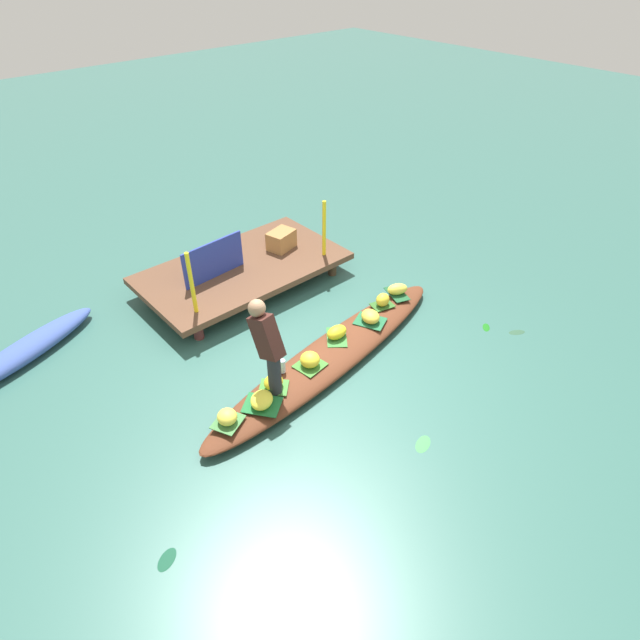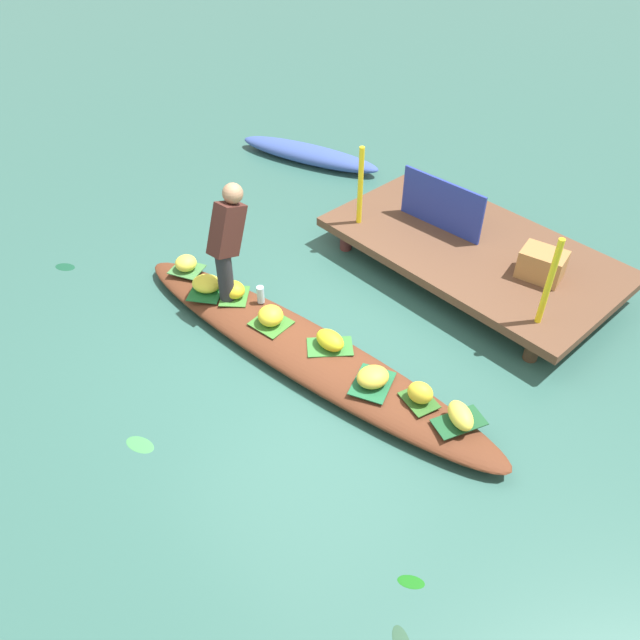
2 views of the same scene
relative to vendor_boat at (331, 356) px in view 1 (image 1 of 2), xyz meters
name	(u,v)px [view 1 (image 1 of 2)]	position (x,y,z in m)	size (l,w,h in m)	color
canal_water	(331,362)	(0.00, 0.00, -0.11)	(40.00, 40.00, 0.00)	#305D53
dock_platform	(243,268)	(0.22, 2.34, 0.20)	(3.20, 1.80, 0.36)	brown
vendor_boat	(331,356)	(0.00, 0.00, 0.00)	(4.40, 0.72, 0.22)	#5B2E1B
moored_boat	(25,351)	(-3.02, 2.80, 0.01)	(2.20, 0.45, 0.23)	#3A52A2
leaf_mat_0	(382,305)	(1.24, 0.24, 0.11)	(0.32, 0.24, 0.01)	#2E6024
banana_bunch_0	(383,300)	(1.24, 0.24, 0.21)	(0.23, 0.19, 0.19)	yellow
leaf_mat_1	(310,365)	(-0.42, -0.06, 0.11)	(0.35, 0.33, 0.01)	#3A772C
banana_bunch_1	(310,360)	(-0.42, -0.06, 0.21)	(0.25, 0.25, 0.19)	yellow
leaf_mat_2	(228,422)	(-1.73, -0.17, 0.11)	(0.33, 0.29, 0.01)	#3F783E
banana_bunch_2	(227,417)	(-1.73, -0.17, 0.20)	(0.24, 0.22, 0.17)	yellow
leaf_mat_3	(370,321)	(0.82, 0.09, 0.11)	(0.41, 0.32, 0.01)	#1D6038
banana_bunch_3	(370,316)	(0.82, 0.09, 0.20)	(0.29, 0.25, 0.17)	gold
leaf_mat_4	(262,405)	(-1.28, -0.21, 0.11)	(0.43, 0.33, 0.01)	#1B6731
banana_bunch_4	(262,400)	(-1.28, -0.21, 0.19)	(0.31, 0.26, 0.16)	yellow
leaf_mat_5	(274,387)	(-1.00, -0.07, 0.11)	(0.34, 0.28, 0.01)	#3C7E30
banana_bunch_5	(273,382)	(-1.00, -0.07, 0.20)	(0.25, 0.21, 0.17)	gold
leaf_mat_6	(337,337)	(0.22, 0.14, 0.11)	(0.43, 0.27, 0.01)	#347832
banana_bunch_6	(337,332)	(0.22, 0.14, 0.20)	(0.31, 0.20, 0.17)	yellow
leaf_mat_7	(397,294)	(1.62, 0.30, 0.11)	(0.44, 0.24, 0.01)	#1A4F2A
banana_bunch_7	(397,289)	(1.62, 0.30, 0.20)	(0.31, 0.18, 0.17)	#F3DB49
vendor_person	(267,344)	(-1.04, -0.05, 0.81)	(0.24, 0.46, 1.23)	#28282D
water_bottle	(282,366)	(-0.75, 0.08, 0.20)	(0.08, 0.08, 0.19)	silver
market_banner	(214,260)	(-0.28, 2.34, 0.55)	(1.06, 0.03, 0.59)	navy
railing_post_west	(192,283)	(-0.98, 1.74, 0.72)	(0.06, 0.06, 0.94)	yellow
railing_post_east	(324,229)	(1.42, 1.74, 0.72)	(0.06, 0.06, 0.94)	yellow
produce_crate	(281,240)	(1.03, 2.37, 0.40)	(0.44, 0.32, 0.31)	#A3713F
drifting_plant_0	(423,444)	(-0.17, -1.72, -0.10)	(0.28, 0.15, 0.01)	#3C8749
drifting_plant_1	(486,327)	(2.20, -0.94, -0.10)	(0.20, 0.10, 0.01)	#166616
drifting_plant_2	(517,332)	(2.43, -1.30, -0.10)	(0.24, 0.11, 0.01)	#294D36
drifting_plant_3	(167,560)	(-3.00, -1.03, -0.10)	(0.24, 0.14, 0.01)	#144730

